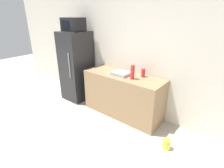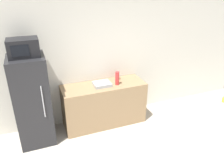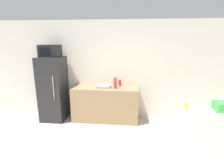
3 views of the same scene
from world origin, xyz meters
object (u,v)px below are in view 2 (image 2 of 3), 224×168
Objects in this scene: bottle_tall at (117,78)px; jar at (224,100)px; microwave at (23,48)px; bottle_short at (117,76)px; refrigerator at (33,101)px.

bottle_tall is 3.06× the size of jar.
bottle_short is (1.75, 0.22, -0.84)m from microwave.
bottle_tall is 1.95m from jar.
microwave is at bearing 179.32° from bottle_tall.
jar is at bearing -55.21° from bottle_short.
refrigerator reaches higher than bottle_tall.
refrigerator is 3.44× the size of microwave.
refrigerator is 6.14× the size of bottle_tall.
microwave is 3.37m from jar.
refrigerator is at bearing 71.19° from microwave.
refrigerator is at bearing 179.28° from bottle_tall.
microwave reaches higher than jar.
bottle_tall is (1.65, -0.02, -0.79)m from microwave.
microwave is 1.95m from bottle_short.
bottle_tall is 0.26m from bottle_short.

